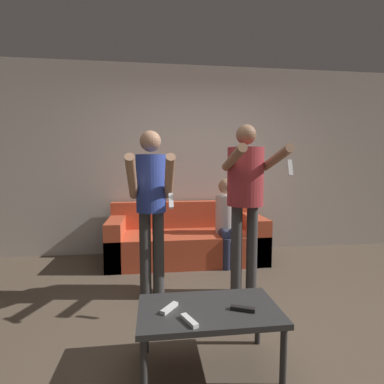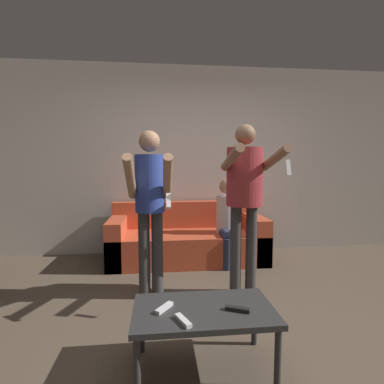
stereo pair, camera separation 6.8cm
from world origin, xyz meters
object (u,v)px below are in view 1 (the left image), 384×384
at_px(person_standing_left, 151,198).
at_px(couch, 187,241).
at_px(person_standing_right, 246,187).
at_px(person_seated, 227,219).
at_px(coffee_table, 209,314).
at_px(remote_far, 169,308).
at_px(remote_near, 189,321).
at_px(remote_mid, 243,309).

bearing_deg(person_standing_left, couch, 67.68).
distance_m(person_standing_left, person_standing_right, 0.92).
bearing_deg(person_seated, coffee_table, -107.11).
relative_size(couch, person_standing_left, 1.27).
height_order(couch, remote_far, couch).
bearing_deg(couch, person_standing_right, -67.58).
relative_size(person_standing_right, remote_near, 11.07).
height_order(remote_mid, remote_far, same).
bearing_deg(person_seated, remote_mid, -101.34).
xyz_separation_m(coffee_table, remote_near, (-0.14, -0.16, 0.06)).
bearing_deg(remote_far, person_standing_right, 52.29).
bearing_deg(person_seated, remote_near, -109.38).
bearing_deg(couch, person_seated, -20.12).
bearing_deg(couch, remote_near, -96.01).
relative_size(person_seated, remote_far, 7.79).
height_order(coffee_table, remote_near, remote_near).
bearing_deg(remote_far, remote_mid, -8.52).
bearing_deg(coffee_table, remote_near, -132.09).
distance_m(person_standing_left, person_seated, 1.40).
relative_size(couch, remote_far, 14.43).
distance_m(person_seated, remote_mid, 2.09).
xyz_separation_m(person_standing_left, remote_far, (0.11, -1.04, -0.57)).
bearing_deg(couch, coffee_table, -92.70).
relative_size(person_standing_left, coffee_table, 1.82).
xyz_separation_m(person_standing_left, remote_mid, (0.56, -1.11, -0.57)).
bearing_deg(coffee_table, person_seated, 72.89).
xyz_separation_m(remote_near, remote_far, (-0.10, 0.16, 0.00)).
bearing_deg(person_standing_right, person_standing_left, -179.74).
bearing_deg(remote_mid, couch, 92.51).
distance_m(coffee_table, remote_near, 0.22).
relative_size(person_standing_right, person_seated, 1.52).
relative_size(person_standing_left, person_standing_right, 0.96).
xyz_separation_m(person_seated, remote_far, (-0.86, -1.98, -0.18)).
relative_size(couch, coffee_table, 2.32).
bearing_deg(coffee_table, person_standing_right, 61.89).
distance_m(person_standing_right, remote_far, 1.48).
distance_m(couch, person_standing_left, 1.41).
height_order(person_standing_left, person_seated, person_standing_left).
height_order(person_standing_left, remote_far, person_standing_left).
height_order(remote_near, remote_far, same).
height_order(couch, remote_near, couch).
bearing_deg(person_standing_left, coffee_table, -71.19).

